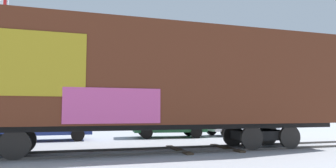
{
  "coord_description": "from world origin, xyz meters",
  "views": [
    {
      "loc": [
        -2.94,
        -10.92,
        1.45
      ],
      "look_at": [
        1.52,
        0.78,
        2.57
      ],
      "focal_mm": 33.16,
      "sensor_mm": 36.0,
      "label": 1
    }
  ],
  "objects": [
    {
      "name": "parked_car_white",
      "position": [
        8.08,
        5.55,
        0.79
      ],
      "size": [
        4.73,
        1.98,
        1.53
      ],
      "color": "silver",
      "rests_on": "ground_plane"
    },
    {
      "name": "track",
      "position": [
        0.22,
        -0.0,
        0.04
      ],
      "size": [
        59.96,
        5.78,
        0.08
      ],
      "color": "#4C4742",
      "rests_on": "ground_plane"
    },
    {
      "name": "freight_car",
      "position": [
        0.21,
        -0.0,
        2.7
      ],
      "size": [
        15.87,
        3.96,
        4.77
      ],
      "color": "#5B2B19",
      "rests_on": "ground_plane"
    },
    {
      "name": "parked_car_green",
      "position": [
        3.42,
        5.73,
        0.82
      ],
      "size": [
        4.31,
        2.55,
        1.61
      ],
      "color": "#1E5933",
      "rests_on": "ground_plane"
    },
    {
      "name": "parked_car_blue",
      "position": [
        -3.06,
        5.95,
        0.85
      ],
      "size": [
        4.41,
        2.14,
        1.7
      ],
      "color": "navy",
      "rests_on": "ground_plane"
    },
    {
      "name": "ground_plane",
      "position": [
        0.0,
        0.0,
        0.0
      ],
      "size": [
        260.0,
        260.0,
        0.0
      ],
      "primitive_type": "plane",
      "color": "#B2B5BC"
    },
    {
      "name": "hillside",
      "position": [
        -0.02,
        71.14,
        4.7
      ],
      "size": [
        148.94,
        31.81,
        13.48
      ],
      "color": "slate",
      "rests_on": "ground_plane"
    },
    {
      "name": "flagpole",
      "position": [
        -5.94,
        12.38,
        5.78
      ],
      "size": [
        0.72,
        1.13,
        9.66
      ],
      "color": "silver",
      "rests_on": "ground_plane"
    }
  ]
}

